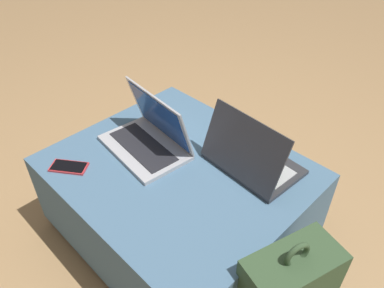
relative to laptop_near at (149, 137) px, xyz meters
The scene contains 5 objects.
ground_plane 0.46m from the laptop_near, ahead, with size 14.00×14.00×0.00m, color tan.
ottoman 0.29m from the laptop_near, ahead, with size 0.91×0.78×0.38m.
laptop_near is the anchor object (origin of this frame).
laptop_far 0.40m from the laptop_near, 26.55° to the left, with size 0.35×0.25×0.23m.
cell_phone 0.32m from the laptop_near, 111.54° to the right, with size 0.15×0.13×0.01m.
Camera 1 is at (0.77, -0.70, 1.32)m, focal length 35.00 mm.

